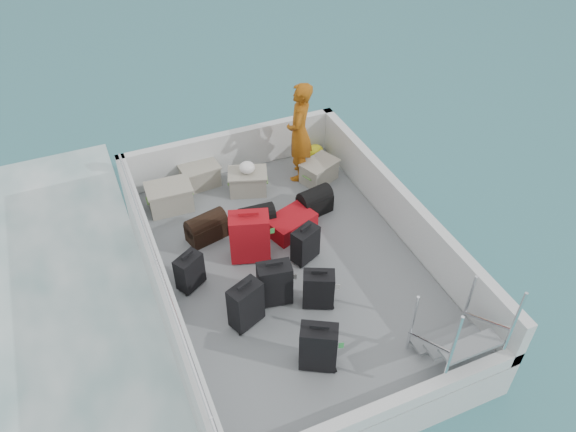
% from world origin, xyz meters
% --- Properties ---
extents(ground, '(160.00, 160.00, 0.00)m').
position_xyz_m(ground, '(0.00, 0.00, 0.00)').
color(ground, '#1B505F').
rests_on(ground, ground).
extents(ferry_hull, '(3.60, 5.00, 0.60)m').
position_xyz_m(ferry_hull, '(0.00, 0.00, 0.30)').
color(ferry_hull, silver).
rests_on(ferry_hull, ground).
extents(deck, '(3.30, 4.70, 0.02)m').
position_xyz_m(deck, '(0.00, 0.00, 0.61)').
color(deck, slate).
rests_on(deck, ferry_hull).
extents(deck_fittings, '(3.60, 5.00, 0.90)m').
position_xyz_m(deck_fittings, '(0.35, -0.32, 0.99)').
color(deck_fittings, silver).
rests_on(deck_fittings, deck).
extents(suitcase_0, '(0.46, 0.37, 0.63)m').
position_xyz_m(suitcase_0, '(-0.88, -0.71, 0.93)').
color(suitcase_0, black).
rests_on(suitcase_0, deck).
extents(suitcase_2, '(0.41, 0.36, 0.51)m').
position_xyz_m(suitcase_2, '(-1.34, 0.14, 0.88)').
color(suitcase_2, black).
rests_on(suitcase_2, deck).
extents(suitcase_3, '(0.48, 0.41, 0.64)m').
position_xyz_m(suitcase_3, '(-0.35, -1.60, 0.94)').
color(suitcase_3, black).
rests_on(suitcase_3, deck).
extents(suitcase_4, '(0.46, 0.32, 0.62)m').
position_xyz_m(suitcase_4, '(-0.43, -0.52, 0.93)').
color(suitcase_4, black).
rests_on(suitcase_4, deck).
extents(suitcase_5, '(0.60, 0.46, 0.73)m').
position_xyz_m(suitcase_5, '(-0.44, 0.34, 0.99)').
color(suitcase_5, '#A00C17').
rests_on(suitcase_5, deck).
extents(suitcase_6, '(0.45, 0.37, 0.54)m').
position_xyz_m(suitcase_6, '(0.04, -0.78, 0.89)').
color(suitcase_6, black).
rests_on(suitcase_6, deck).
extents(suitcase_7, '(0.43, 0.35, 0.53)m').
position_xyz_m(suitcase_7, '(0.23, 0.02, 0.88)').
color(suitcase_7, black).
rests_on(suitcase_7, deck).
extents(suitcase_8, '(0.78, 0.64, 0.27)m').
position_xyz_m(suitcase_8, '(0.28, 0.62, 0.75)').
color(suitcase_8, '#A00C17').
rests_on(suitcase_8, deck).
extents(duffel_0, '(0.62, 0.43, 0.32)m').
position_xyz_m(duffel_0, '(-0.88, 0.96, 0.78)').
color(duffel_0, black).
rests_on(duffel_0, deck).
extents(duffel_1, '(0.52, 0.33, 0.32)m').
position_xyz_m(duffel_1, '(-0.16, 0.84, 0.78)').
color(duffel_1, black).
rests_on(duffel_1, deck).
extents(duffel_2, '(0.54, 0.39, 0.32)m').
position_xyz_m(duffel_2, '(0.78, 0.89, 0.78)').
color(duffel_2, black).
rests_on(duffel_2, deck).
extents(crate_0, '(0.65, 0.46, 0.38)m').
position_xyz_m(crate_0, '(-1.19, 1.82, 0.81)').
color(crate_0, '#9B9887').
rests_on(crate_0, deck).
extents(crate_1, '(0.59, 0.43, 0.33)m').
position_xyz_m(crate_1, '(-0.61, 2.20, 0.79)').
color(crate_1, '#9B9887').
rests_on(crate_1, deck).
extents(crate_2, '(0.66, 0.55, 0.34)m').
position_xyz_m(crate_2, '(0.03, 1.74, 0.79)').
color(crate_2, '#9B9887').
rests_on(crate_2, deck).
extents(crate_3, '(0.64, 0.55, 0.33)m').
position_xyz_m(crate_3, '(1.18, 1.57, 0.78)').
color(crate_3, '#9B9887').
rests_on(crate_3, deck).
extents(yellow_bag, '(0.28, 0.26, 0.22)m').
position_xyz_m(yellow_bag, '(1.41, 2.20, 0.73)').
color(yellow_bag, yellow).
rests_on(yellow_bag, deck).
extents(white_bag, '(0.24, 0.24, 0.18)m').
position_xyz_m(white_bag, '(0.03, 1.74, 1.05)').
color(white_bag, white).
rests_on(white_bag, crate_2).
extents(passenger, '(0.65, 0.72, 1.64)m').
position_xyz_m(passenger, '(0.93, 1.82, 1.44)').
color(passenger, orange).
rests_on(passenger, deck).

